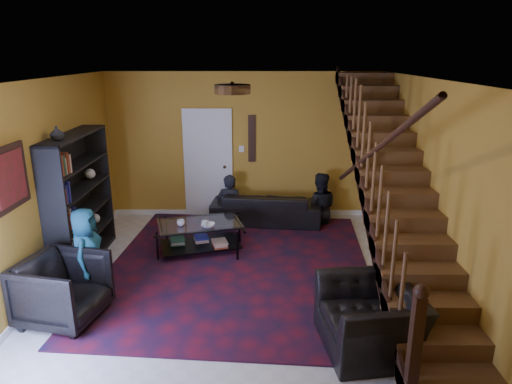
% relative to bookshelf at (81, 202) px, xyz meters
% --- Properties ---
extents(floor, '(5.50, 5.50, 0.00)m').
position_rel_bookshelf_xyz_m(floor, '(2.40, -0.60, -0.96)').
color(floor, beige).
rests_on(floor, ground).
extents(room, '(5.50, 5.50, 5.50)m').
position_rel_bookshelf_xyz_m(room, '(1.07, 0.73, -0.91)').
color(room, '#B28327').
rests_on(room, ground).
extents(staircase, '(0.95, 5.02, 3.18)m').
position_rel_bookshelf_xyz_m(staircase, '(4.53, -0.60, 0.43)').
color(staircase, brown).
rests_on(staircase, floor).
extents(bookshelf, '(0.35, 1.80, 2.00)m').
position_rel_bookshelf_xyz_m(bookshelf, '(0.00, 0.00, 0.00)').
color(bookshelf, black).
rests_on(bookshelf, floor).
extents(door, '(0.82, 0.05, 2.05)m').
position_rel_bookshelf_xyz_m(door, '(1.70, 2.12, 0.06)').
color(door, silver).
rests_on(door, floor).
extents(framed_picture, '(0.04, 0.74, 0.74)m').
position_rel_bookshelf_xyz_m(framed_picture, '(-0.17, -1.50, 0.79)').
color(framed_picture, maroon).
rests_on(framed_picture, room).
extents(wall_hanging, '(0.14, 0.03, 0.90)m').
position_rel_bookshelf_xyz_m(wall_hanging, '(2.55, 2.13, 0.59)').
color(wall_hanging, black).
rests_on(wall_hanging, room).
extents(ceiling_fixture, '(0.40, 0.40, 0.10)m').
position_rel_bookshelf_xyz_m(ceiling_fixture, '(2.40, -1.40, 1.78)').
color(ceiling_fixture, '#3F2814').
rests_on(ceiling_fixture, room).
extents(rug, '(4.19, 4.70, 0.02)m').
position_rel_bookshelf_xyz_m(rug, '(2.39, -0.23, -0.95)').
color(rug, '#4C0D19').
rests_on(rug, floor).
extents(sofa, '(2.12, 1.02, 0.60)m').
position_rel_bookshelf_xyz_m(sofa, '(2.83, 1.70, -0.66)').
color(sofa, black).
rests_on(sofa, floor).
extents(armchair_left, '(1.07, 1.05, 0.82)m').
position_rel_bookshelf_xyz_m(armchair_left, '(0.35, -1.66, -0.56)').
color(armchair_left, black).
rests_on(armchair_left, floor).
extents(armchair_right, '(1.11, 1.23, 0.72)m').
position_rel_bookshelf_xyz_m(armchair_right, '(3.90, -2.17, -0.61)').
color(armchair_right, black).
rests_on(armchair_right, floor).
extents(person_adult_a, '(0.54, 0.40, 1.39)m').
position_rel_bookshelf_xyz_m(person_adult_a, '(2.14, 1.75, -0.72)').
color(person_adult_a, black).
rests_on(person_adult_a, sofa).
extents(person_adult_b, '(0.73, 0.58, 1.42)m').
position_rel_bookshelf_xyz_m(person_adult_b, '(3.85, 1.75, -0.70)').
color(person_adult_b, black).
rests_on(person_adult_b, sofa).
extents(person_child, '(0.42, 0.62, 1.24)m').
position_rel_bookshelf_xyz_m(person_child, '(0.45, -1.09, -0.35)').
color(person_child, '#164455').
rests_on(person_child, armchair_left).
extents(coffee_table, '(1.47, 1.10, 0.50)m').
position_rel_bookshelf_xyz_m(coffee_table, '(1.74, 0.35, -0.67)').
color(coffee_table, black).
rests_on(coffee_table, floor).
extents(cup_a, '(0.15, 0.15, 0.10)m').
position_rel_bookshelf_xyz_m(cup_a, '(1.46, 0.23, -0.42)').
color(cup_a, '#999999').
rests_on(cup_a, coffee_table).
extents(cup_b, '(0.12, 0.12, 0.09)m').
position_rel_bookshelf_xyz_m(cup_b, '(1.84, 0.20, -0.42)').
color(cup_b, '#999999').
rests_on(cup_b, coffee_table).
extents(bowl, '(0.22, 0.22, 0.05)m').
position_rel_bookshelf_xyz_m(bowl, '(1.90, 0.18, -0.44)').
color(bowl, '#999999').
rests_on(bowl, coffee_table).
extents(vase, '(0.18, 0.18, 0.19)m').
position_rel_bookshelf_xyz_m(vase, '(-0.00, -0.50, 1.13)').
color(vase, '#999999').
rests_on(vase, bookshelf).
extents(popcorn_bucket, '(0.18, 0.18, 0.16)m').
position_rel_bookshelf_xyz_m(popcorn_bucket, '(0.38, -1.85, -0.86)').
color(popcorn_bucket, red).
rests_on(popcorn_bucket, rug).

